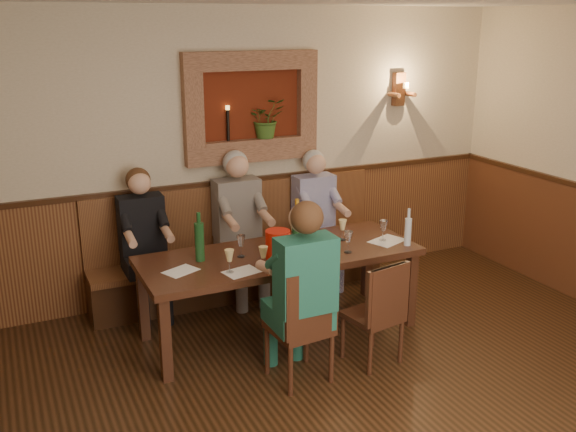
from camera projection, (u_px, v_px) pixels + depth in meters
name	position (u px, v px, depth m)	size (l,w,h in m)	color
room_shell	(416.00, 164.00, 3.56)	(6.04, 6.04, 2.82)	#C6B695
wainscoting	(404.00, 372.00, 3.94)	(6.02, 6.02, 1.15)	#532917
wall_niche	(256.00, 112.00, 6.23)	(1.36, 0.30, 1.06)	#5D1D0D
wall_sconce	(400.00, 90.00, 6.85)	(0.25, 0.20, 0.35)	#532917
dining_table	(280.00, 261.00, 5.52)	(2.40, 0.90, 0.75)	#3B1C11
bench	(241.00, 262.00, 6.44)	(3.00, 0.45, 1.11)	#381E0F
chair_near_left	(300.00, 347.00, 4.88)	(0.46, 0.46, 0.95)	#3B1C11
chair_near_right	(373.00, 332.00, 5.15)	(0.45, 0.45, 0.87)	#3B1C11
person_bench_left	(146.00, 257.00, 5.88)	(0.41, 0.50, 1.39)	black
person_bench_mid	(241.00, 239.00, 6.24)	(0.44, 0.54, 1.47)	#605B58
person_bench_right	(317.00, 231.00, 6.59)	(0.41, 0.51, 1.41)	navy
person_chair_front	(300.00, 307.00, 4.79)	(0.43, 0.53, 1.45)	#16444F
spittoon_bucket	(278.00, 244.00, 5.34)	(0.21, 0.21, 0.24)	red
wine_bottle_green_a	(297.00, 228.00, 5.54)	(0.10, 0.10, 0.45)	#19471E
wine_bottle_green_b	(200.00, 241.00, 5.26)	(0.09, 0.09, 0.42)	#19471E
water_bottle	(408.00, 231.00, 5.64)	(0.07, 0.07, 0.34)	silver
tasting_sheet_a	(181.00, 271.00, 5.08)	(0.26, 0.19, 0.00)	white
tasting_sheet_b	(304.00, 257.00, 5.38)	(0.27, 0.19, 0.00)	white
tasting_sheet_c	(387.00, 241.00, 5.78)	(0.32, 0.23, 0.00)	white
tasting_sheet_d	(242.00, 272.00, 5.07)	(0.27, 0.20, 0.00)	white
wine_glass_0	(241.00, 246.00, 5.36)	(0.08, 0.08, 0.19)	white
wine_glass_1	(348.00, 242.00, 5.47)	(0.08, 0.08, 0.19)	white
wine_glass_2	(230.00, 261.00, 5.03)	(0.08, 0.08, 0.19)	#F6DE93
wine_glass_3	(295.00, 236.00, 5.61)	(0.08, 0.08, 0.19)	#F6DE93
wine_glass_4	(383.00, 231.00, 5.76)	(0.08, 0.08, 0.19)	white
wine_glass_5	(263.00, 258.00, 5.10)	(0.08, 0.08, 0.19)	#F6DE93
wine_glass_6	(342.00, 230.00, 5.78)	(0.08, 0.08, 0.19)	#F6DE93
wine_glass_7	(285.00, 249.00, 5.29)	(0.08, 0.08, 0.19)	#F6DE93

